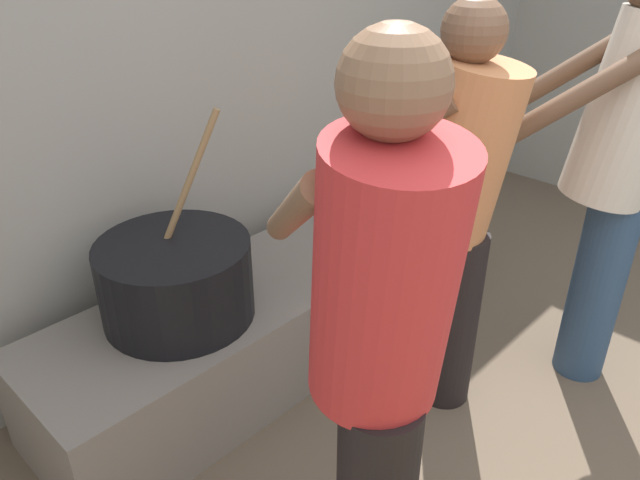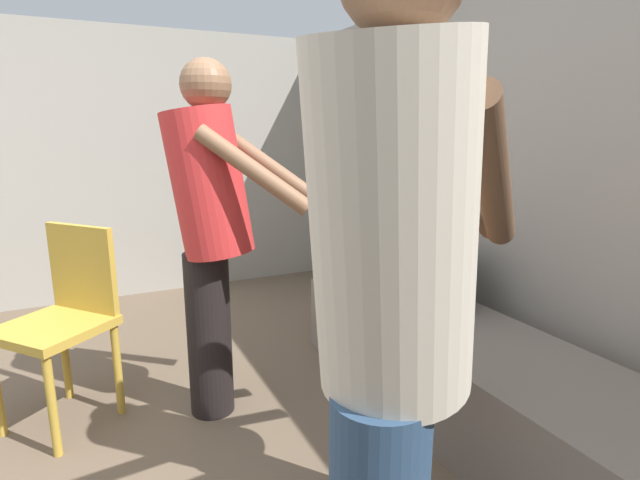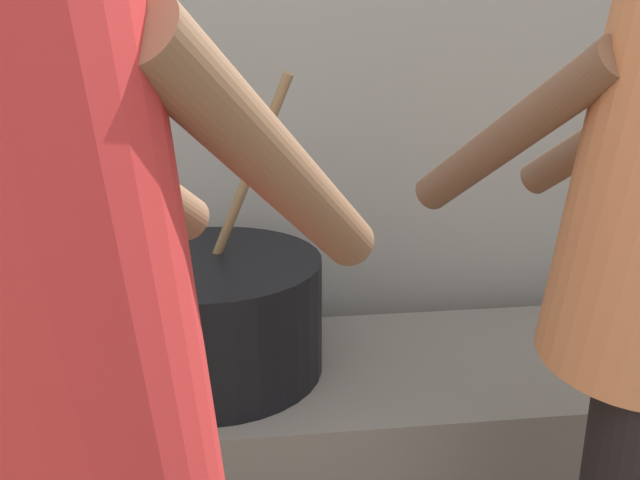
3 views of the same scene
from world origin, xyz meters
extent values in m
cube|color=#9E998E|center=(0.00, 2.20, 1.02)|extent=(5.55, 0.20, 2.04)
cube|color=slate|center=(-0.01, 1.68, 0.21)|extent=(2.18, 0.60, 0.42)
cylinder|color=black|center=(-0.50, 1.70, 0.57)|extent=(0.55, 0.55, 0.30)
cylinder|color=#937047|center=(-0.40, 1.70, 0.92)|extent=(0.23, 0.16, 0.51)
cylinder|color=black|center=(0.24, 1.00, 0.37)|extent=(0.20, 0.20, 0.73)
cylinder|color=#D17F4C|center=(0.23, 1.03, 1.03)|extent=(0.41, 0.46, 0.63)
sphere|color=brown|center=(0.22, 1.04, 1.42)|extent=(0.20, 0.20, 0.20)
cylinder|color=brown|center=(0.28, 1.29, 1.10)|extent=(0.22, 0.45, 0.34)
cylinder|color=brown|center=(0.02, 1.19, 1.10)|extent=(0.22, 0.45, 0.34)
cylinder|color=navy|center=(0.77, 0.67, 0.40)|extent=(0.20, 0.20, 0.80)
cylinder|color=beige|center=(0.75, 0.70, 1.13)|extent=(0.47, 0.49, 0.69)
cylinder|color=brown|center=(0.71, 0.97, 1.20)|extent=(0.35, 0.43, 0.37)
cylinder|color=brown|center=(0.50, 0.81, 1.20)|extent=(0.35, 0.43, 0.37)
cylinder|color=red|center=(-0.62, 0.68, 1.07)|extent=(0.46, 0.48, 0.65)
sphere|color=brown|center=(-0.62, 0.69, 1.48)|extent=(0.21, 0.21, 0.21)
cylinder|color=brown|center=(-0.39, 0.81, 1.14)|extent=(0.30, 0.43, 0.36)
cylinder|color=brown|center=(-0.62, 0.95, 1.14)|extent=(0.30, 0.43, 0.36)
camera|label=1|loc=(-1.49, 0.04, 1.75)|focal=34.57mm
camera|label=2|loc=(1.49, 0.20, 1.30)|focal=27.87mm
camera|label=3|loc=(-0.43, 0.07, 1.30)|focal=39.31mm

